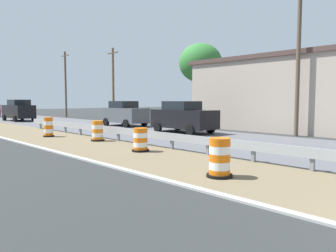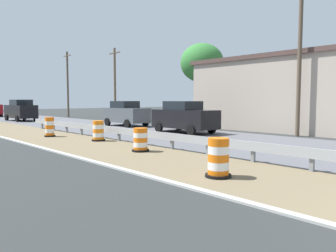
{
  "view_description": "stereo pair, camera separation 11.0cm",
  "coord_description": "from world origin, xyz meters",
  "px_view_note": "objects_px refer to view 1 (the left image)",
  "views": [
    {
      "loc": [
        -6.99,
        0.47,
        2.11
      ],
      "look_at": [
        2.14,
        10.06,
        1.06
      ],
      "focal_mm": 34.7,
      "sensor_mm": 36.0,
      "label": 1
    },
    {
      "loc": [
        -6.91,
        0.4,
        2.11
      ],
      "look_at": [
        2.14,
        10.06,
        1.06
      ],
      "focal_mm": 34.7,
      "sensor_mm": 36.0,
      "label": 2
    }
  ],
  "objects_px": {
    "traffic_barrel_nearest": "(220,159)",
    "utility_pole_near": "(298,56)",
    "traffic_barrel_mid": "(98,132)",
    "car_mid_far_lane": "(125,114)",
    "traffic_barrel_far": "(49,128)",
    "car_trailing_near_lane": "(183,117)",
    "utility_pole_mid": "(113,83)",
    "car_lead_far_lane": "(19,110)",
    "traffic_barrel_close": "(141,141)",
    "utility_pole_far": "(66,83)"
  },
  "relations": [
    {
      "from": "traffic_barrel_nearest",
      "to": "utility_pole_near",
      "type": "height_order",
      "value": "utility_pole_near"
    },
    {
      "from": "traffic_barrel_mid",
      "to": "car_mid_far_lane",
      "type": "height_order",
      "value": "car_mid_far_lane"
    },
    {
      "from": "car_mid_far_lane",
      "to": "utility_pole_near",
      "type": "relative_size",
      "value": 0.47
    },
    {
      "from": "traffic_barrel_far",
      "to": "car_trailing_near_lane",
      "type": "bearing_deg",
      "value": -26.47
    },
    {
      "from": "utility_pole_near",
      "to": "utility_pole_mid",
      "type": "relative_size",
      "value": 1.21
    },
    {
      "from": "car_mid_far_lane",
      "to": "car_trailing_near_lane",
      "type": "bearing_deg",
      "value": -4.92
    },
    {
      "from": "traffic_barrel_nearest",
      "to": "utility_pole_mid",
      "type": "height_order",
      "value": "utility_pole_mid"
    },
    {
      "from": "traffic_barrel_mid",
      "to": "utility_pole_near",
      "type": "distance_m",
      "value": 12.21
    },
    {
      "from": "car_lead_far_lane",
      "to": "utility_pole_mid",
      "type": "xyz_separation_m",
      "value": [
        7.15,
        -6.65,
        2.78
      ]
    },
    {
      "from": "traffic_barrel_mid",
      "to": "car_lead_far_lane",
      "type": "height_order",
      "value": "car_lead_far_lane"
    },
    {
      "from": "traffic_barrel_nearest",
      "to": "utility_pole_near",
      "type": "xyz_separation_m",
      "value": [
        11.53,
        3.19,
        4.17
      ]
    },
    {
      "from": "traffic_barrel_far",
      "to": "car_lead_far_lane",
      "type": "bearing_deg",
      "value": 76.42
    },
    {
      "from": "car_mid_far_lane",
      "to": "utility_pole_mid",
      "type": "bearing_deg",
      "value": 152.15
    },
    {
      "from": "car_mid_far_lane",
      "to": "utility_pole_mid",
      "type": "xyz_separation_m",
      "value": [
        3.19,
        6.32,
        2.85
      ]
    },
    {
      "from": "traffic_barrel_close",
      "to": "utility_pole_far",
      "type": "height_order",
      "value": "utility_pole_far"
    },
    {
      "from": "traffic_barrel_close",
      "to": "utility_pole_near",
      "type": "height_order",
      "value": "utility_pole_near"
    },
    {
      "from": "utility_pole_near",
      "to": "utility_pole_mid",
      "type": "xyz_separation_m",
      "value": [
        0.39,
        19.57,
        -0.79
      ]
    },
    {
      "from": "traffic_barrel_far",
      "to": "utility_pole_far",
      "type": "height_order",
      "value": "utility_pole_far"
    },
    {
      "from": "traffic_barrel_mid",
      "to": "utility_pole_far",
      "type": "bearing_deg",
      "value": 67.23
    },
    {
      "from": "utility_pole_far",
      "to": "traffic_barrel_close",
      "type": "bearing_deg",
      "value": -110.61
    },
    {
      "from": "traffic_barrel_mid",
      "to": "car_lead_far_lane",
      "type": "relative_size",
      "value": 0.24
    },
    {
      "from": "car_trailing_near_lane",
      "to": "utility_pole_mid",
      "type": "distance_m",
      "value": 14.26
    },
    {
      "from": "car_lead_far_lane",
      "to": "car_mid_far_lane",
      "type": "height_order",
      "value": "car_lead_far_lane"
    },
    {
      "from": "traffic_barrel_far",
      "to": "utility_pole_near",
      "type": "xyz_separation_m",
      "value": [
        10.74,
        -9.79,
        4.15
      ]
    },
    {
      "from": "car_mid_far_lane",
      "to": "traffic_barrel_far",
      "type": "bearing_deg",
      "value": -67.54
    },
    {
      "from": "traffic_barrel_nearest",
      "to": "utility_pole_far",
      "type": "xyz_separation_m",
      "value": [
        11.8,
        33.08,
        3.75
      ]
    },
    {
      "from": "traffic_barrel_mid",
      "to": "car_mid_far_lane",
      "type": "relative_size",
      "value": 0.25
    },
    {
      "from": "utility_pole_mid",
      "to": "utility_pole_near",
      "type": "bearing_deg",
      "value": -91.13
    },
    {
      "from": "car_lead_far_lane",
      "to": "traffic_barrel_far",
      "type": "bearing_deg",
      "value": 164.67
    },
    {
      "from": "traffic_barrel_close",
      "to": "traffic_barrel_far",
      "type": "height_order",
      "value": "traffic_barrel_far"
    },
    {
      "from": "traffic_barrel_mid",
      "to": "car_mid_far_lane",
      "type": "xyz_separation_m",
      "value": [
        6.92,
        7.15,
        0.55
      ]
    },
    {
      "from": "traffic_barrel_close",
      "to": "utility_pole_mid",
      "type": "bearing_deg",
      "value": 58.95
    },
    {
      "from": "traffic_barrel_nearest",
      "to": "traffic_barrel_far",
      "type": "height_order",
      "value": "traffic_barrel_far"
    },
    {
      "from": "car_trailing_near_lane",
      "to": "utility_pole_near",
      "type": "xyz_separation_m",
      "value": [
        3.29,
        -6.08,
        3.63
      ]
    },
    {
      "from": "traffic_barrel_mid",
      "to": "utility_pole_mid",
      "type": "bearing_deg",
      "value": 53.11
    },
    {
      "from": "traffic_barrel_mid",
      "to": "traffic_barrel_far",
      "type": "xyz_separation_m",
      "value": [
        -1.02,
        3.69,
        0.04
      ]
    },
    {
      "from": "utility_pole_far",
      "to": "utility_pole_near",
      "type": "bearing_deg",
      "value": -90.51
    },
    {
      "from": "traffic_barrel_mid",
      "to": "traffic_barrel_far",
      "type": "distance_m",
      "value": 3.83
    },
    {
      "from": "traffic_barrel_close",
      "to": "utility_pole_far",
      "type": "relative_size",
      "value": 0.12
    },
    {
      "from": "car_mid_far_lane",
      "to": "utility_pole_near",
      "type": "height_order",
      "value": "utility_pole_near"
    },
    {
      "from": "traffic_barrel_far",
      "to": "car_trailing_near_lane",
      "type": "distance_m",
      "value": 8.34
    },
    {
      "from": "utility_pole_mid",
      "to": "traffic_barrel_far",
      "type": "bearing_deg",
      "value": -138.7
    },
    {
      "from": "traffic_barrel_nearest",
      "to": "utility_pole_mid",
      "type": "bearing_deg",
      "value": 62.35
    },
    {
      "from": "traffic_barrel_close",
      "to": "traffic_barrel_far",
      "type": "xyz_separation_m",
      "value": [
        -0.45,
        7.96,
        0.08
      ]
    },
    {
      "from": "traffic_barrel_nearest",
      "to": "utility_pole_far",
      "type": "bearing_deg",
      "value": 70.37
    },
    {
      "from": "car_trailing_near_lane",
      "to": "utility_pole_far",
      "type": "relative_size",
      "value": 0.57
    },
    {
      "from": "car_lead_far_lane",
      "to": "utility_pole_near",
      "type": "height_order",
      "value": "utility_pole_near"
    },
    {
      "from": "car_lead_far_lane",
      "to": "utility_pole_mid",
      "type": "distance_m",
      "value": 10.16
    },
    {
      "from": "traffic_barrel_nearest",
      "to": "car_trailing_near_lane",
      "type": "bearing_deg",
      "value": 48.35
    },
    {
      "from": "traffic_barrel_mid",
      "to": "utility_pole_near",
      "type": "bearing_deg",
      "value": -32.1
    }
  ]
}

